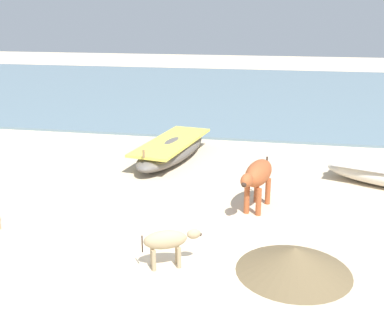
{
  "coord_description": "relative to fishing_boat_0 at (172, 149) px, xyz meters",
  "views": [
    {
      "loc": [
        2.0,
        -7.63,
        4.01
      ],
      "look_at": [
        -0.25,
        3.5,
        0.6
      ],
      "focal_mm": 44.65,
      "sensor_mm": 36.0,
      "label": 1
    }
  ],
  "objects": [
    {
      "name": "sea_water",
      "position": [
        1.13,
        12.42,
        -0.27
      ],
      "size": [
        60.0,
        20.0,
        0.08
      ],
      "primitive_type": "cube",
      "color": "slate",
      "rests_on": "ground"
    },
    {
      "name": "debris_pile_1",
      "position": [
        3.38,
        -5.59,
        -0.09
      ],
      "size": [
        2.05,
        2.05,
        0.43
      ],
      "primitive_type": "cone",
      "rotation": [
        0.0,
        0.0,
        3.24
      ],
      "color": "brown",
      "rests_on": "ground"
    },
    {
      "name": "cow_adult_rust",
      "position": [
        2.61,
        -3.13,
        0.45
      ],
      "size": [
        0.72,
        1.6,
        1.05
      ],
      "rotation": [
        0.0,
        0.0,
        4.48
      ],
      "color": "#9E4C28",
      "rests_on": "ground"
    },
    {
      "name": "fishing_boat_0",
      "position": [
        0.0,
        0.0,
        0.0
      ],
      "size": [
        1.75,
        4.04,
        0.77
      ],
      "rotation": [
        0.0,
        0.0,
        4.56
      ],
      "color": "#5B5651",
      "rests_on": "ground"
    },
    {
      "name": "ground",
      "position": [
        1.13,
        -4.99,
        -0.31
      ],
      "size": [
        80.0,
        80.0,
        0.0
      ],
      "primitive_type": "plane",
      "color": "beige"
    },
    {
      "name": "calf_far_dun",
      "position": [
        1.35,
        -5.82,
        0.16
      ],
      "size": [
        0.95,
        0.59,
        0.65
      ],
      "rotation": [
        0.0,
        0.0,
        0.42
      ],
      "color": "tan",
      "rests_on": "ground"
    }
  ]
}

